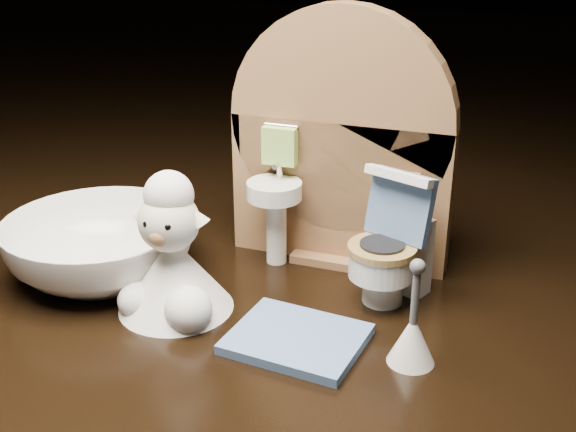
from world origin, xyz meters
TOP-DOWN VIEW (x-y plane):
  - backdrop_panel at (-0.00, 0.06)m, footprint 0.13×0.05m
  - toy_toilet at (0.04, 0.03)m, footprint 0.04×0.05m
  - bath_mat at (0.01, -0.03)m, footprint 0.07×0.06m
  - toilet_brush at (0.06, -0.03)m, footprint 0.02×0.02m
  - plush_lamb at (-0.06, -0.02)m, footprint 0.06×0.06m
  - ceramic_bowl at (-0.12, -0.00)m, footprint 0.14×0.14m

SIDE VIEW (x-z plane):
  - bath_mat at x=0.01m, z-range 0.00..0.00m
  - toilet_brush at x=0.06m, z-range -0.01..0.04m
  - ceramic_bowl at x=-0.12m, z-range 0.00..0.03m
  - toy_toilet at x=0.04m, z-range -0.01..0.06m
  - plush_lamb at x=-0.06m, z-range -0.01..0.07m
  - backdrop_panel at x=0.00m, z-range -0.01..0.14m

